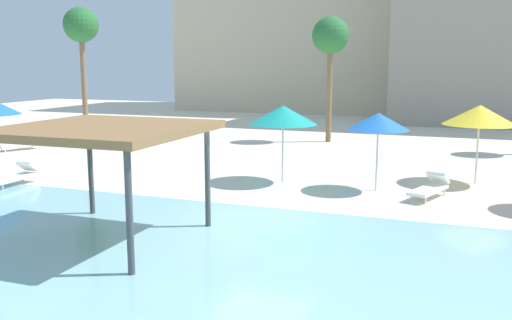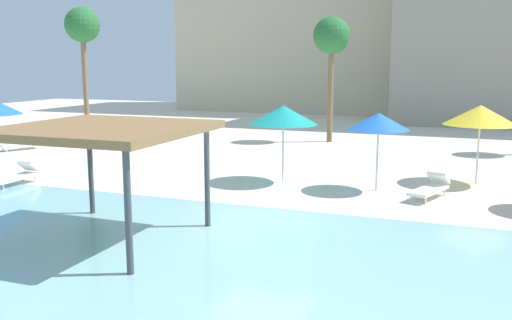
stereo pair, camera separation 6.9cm
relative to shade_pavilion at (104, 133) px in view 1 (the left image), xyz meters
The scene contains 12 objects.
ground_plane 4.58m from the shade_pavilion, 41.07° to the left, with size 80.00×80.00×0.00m, color beige.
lagoon_water 4.71m from the shade_pavilion, 43.66° to the right, with size 44.00×13.50×0.04m, color #8CC6CC.
shade_pavilion is the anchor object (origin of this frame).
beach_umbrella_blue_0 9.01m from the shade_pavilion, 55.51° to the left, with size 1.99×1.99×2.54m.
beach_umbrella_teal_4 7.82m from the shade_pavilion, 76.33° to the left, with size 2.37×2.37×2.68m.
beach_umbrella_yellow_5 12.69m from the shade_pavilion, 49.98° to the left, with size 2.44×2.44×2.71m.
lounge_chair_0 7.94m from the shade_pavilion, 148.46° to the left, with size 0.63×1.91×0.74m.
lounge_chair_1 10.02m from the shade_pavilion, 45.80° to the left, with size 1.20×1.99×0.74m.
lounge_chair_2 16.06m from the shade_pavilion, 139.58° to the left, with size 1.39×1.96×0.74m.
palm_tree_0 19.66m from the shade_pavilion, 128.53° to the left, with size 1.90×1.90×7.09m.
palm_tree_2 18.43m from the shade_pavilion, 86.84° to the left, with size 1.90×1.90×6.46m.
hotel_block_0 40.13m from the shade_pavilion, 99.93° to the left, with size 18.84×11.91×17.50m, color beige.
Camera 1 is at (4.76, -13.12, 4.11)m, focal length 39.23 mm.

